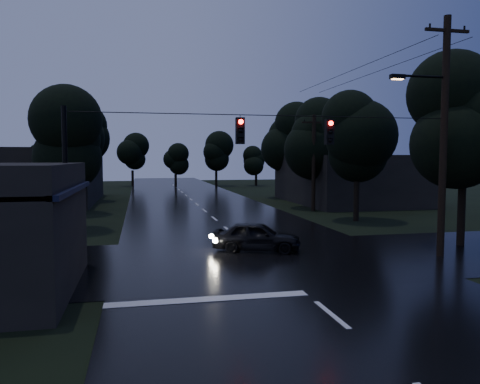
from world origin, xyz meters
name	(u,v)px	position (x,y,z in m)	size (l,w,h in m)	color
main_road	(204,211)	(0.00, 30.00, 0.00)	(12.00, 120.00, 0.02)	black
cross_street	(263,259)	(0.00, 12.00, 0.00)	(60.00, 9.00, 0.02)	black
building_far_right	(348,179)	(14.00, 34.00, 2.20)	(10.00, 14.00, 4.40)	black
building_far_left	(40,176)	(-14.00, 40.00, 2.50)	(10.00, 16.00, 5.00)	black
utility_pole_main	(442,132)	(7.41, 11.00, 5.26)	(3.50, 0.30, 10.00)	black
utility_pole_far	(314,162)	(8.30, 28.00, 3.88)	(2.00, 0.30, 7.50)	black
anchor_pole_left	(66,191)	(-7.50, 11.00, 3.00)	(0.18, 0.18, 6.00)	black
span_signals	(285,130)	(0.56, 10.99, 5.24)	(15.00, 0.37, 1.12)	black
tree_corner_near	(465,119)	(10.00, 13.00, 5.99)	(4.48, 4.48, 9.44)	black
tree_left_a	(67,139)	(-9.00, 22.00, 5.24)	(3.92, 3.92, 8.26)	black
tree_left_b	(75,138)	(-9.60, 30.00, 5.62)	(4.20, 4.20, 8.85)	black
tree_left_c	(82,138)	(-10.20, 40.00, 5.99)	(4.48, 4.48, 9.44)	black
tree_right_a	(357,136)	(9.00, 22.00, 5.62)	(4.20, 4.20, 8.85)	black
tree_right_b	(320,136)	(9.60, 30.00, 5.99)	(4.48, 4.48, 9.44)	black
tree_right_c	(289,136)	(10.20, 40.00, 6.37)	(4.76, 4.76, 10.03)	black
car	(257,236)	(0.15, 13.71, 0.66)	(1.57, 3.90, 1.33)	black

